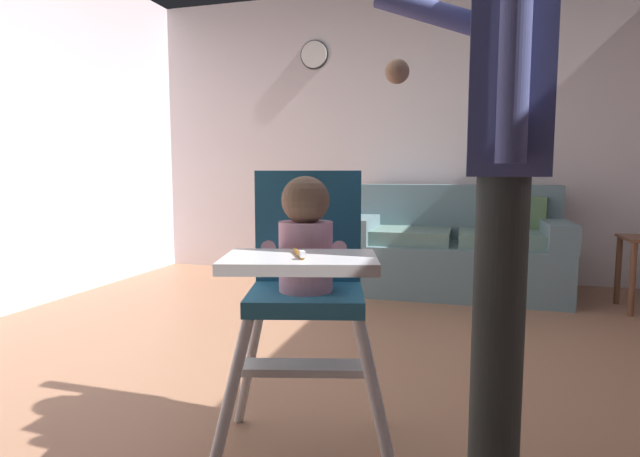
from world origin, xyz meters
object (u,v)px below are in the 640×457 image
(high_chair, at_px, (306,264))
(adult_standing, at_px, (501,155))
(couch, at_px, (455,250))
(wall_clock, at_px, (314,55))

(high_chair, xyz_separation_m, adult_standing, (0.58, -0.00, 0.34))
(couch, xyz_separation_m, adult_standing, (0.17, -2.74, 0.68))
(adult_standing, bearing_deg, wall_clock, -65.17)
(couch, xyz_separation_m, high_chair, (-0.41, -2.74, 0.34))
(high_chair, bearing_deg, couch, 157.13)
(high_chair, bearing_deg, adult_standing, 75.32)
(adult_standing, distance_m, wall_clock, 3.71)
(high_chair, relative_size, adult_standing, 0.55)
(couch, bearing_deg, adult_standing, 3.47)
(high_chair, distance_m, wall_clock, 3.63)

